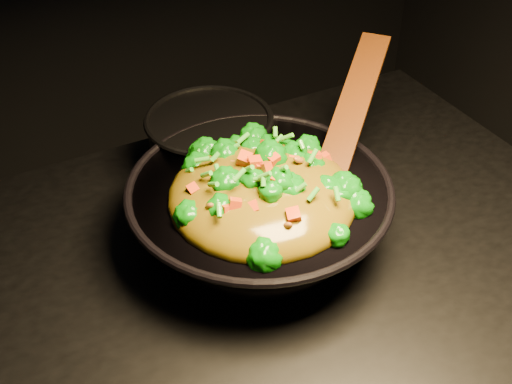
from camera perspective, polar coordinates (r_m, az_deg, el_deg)
wok at (r=0.93m, az=0.29°, el=-2.08°), size 0.42×0.42×0.10m
stir_fry at (r=0.85m, az=0.56°, el=1.69°), size 0.26×0.26×0.09m
spatula at (r=0.98m, az=8.52°, el=7.21°), size 0.24×0.23×0.12m
back_pot at (r=1.06m, az=-4.07°, el=4.14°), size 0.20×0.20×0.11m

